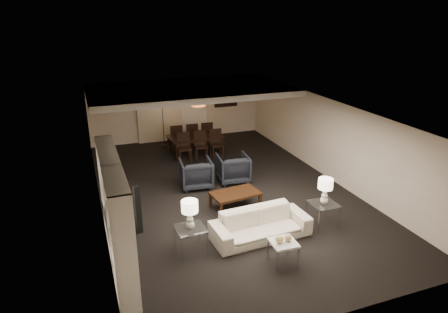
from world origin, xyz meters
name	(u,v)px	position (x,y,z in m)	size (l,w,h in m)	color
floor	(224,191)	(0.00, 0.00, 0.00)	(11.00, 11.00, 0.00)	black
ceiling	(224,109)	(0.00, 0.00, 2.50)	(7.00, 11.00, 0.02)	silver
wall_back	(177,109)	(0.00, 5.50, 1.25)	(7.00, 0.02, 2.50)	beige
wall_front	(339,256)	(0.00, -5.50, 1.25)	(7.00, 0.02, 2.50)	beige
wall_left	(97,167)	(-3.50, 0.00, 1.25)	(0.02, 11.00, 2.50)	beige
wall_right	(328,139)	(3.50, 0.00, 1.25)	(0.02, 11.00, 2.50)	beige
ceiling_soffit	(190,90)	(0.00, 3.50, 2.40)	(7.00, 4.00, 0.20)	silver
curtains	(156,113)	(-0.90, 5.42, 1.20)	(1.50, 0.12, 2.40)	beige
door	(194,113)	(0.70, 5.47, 1.05)	(0.90, 0.05, 2.10)	silver
painting	(226,98)	(2.10, 5.46, 1.55)	(0.95, 0.04, 0.65)	#142D38
media_unit	(115,214)	(-3.31, -2.60, 1.18)	(0.38, 3.40, 2.35)	white
pendant_light	(198,103)	(0.30, 3.50, 1.92)	(0.52, 0.52, 0.24)	#D8591E
sofa	(261,225)	(-0.08, -2.69, 0.34)	(2.33, 0.91, 0.68)	beige
coffee_table	(235,200)	(-0.08, -1.09, 0.23)	(1.28, 0.75, 0.46)	black
armchair_left	(196,173)	(-0.68, 0.61, 0.43)	(0.92, 0.95, 0.87)	black
armchair_right	(233,168)	(0.52, 0.61, 0.43)	(0.92, 0.95, 0.87)	black
side_table_left	(191,240)	(-1.78, -2.69, 0.30)	(0.64, 0.64, 0.60)	silver
side_table_right	(323,214)	(1.62, -2.69, 0.30)	(0.64, 0.64, 0.60)	silver
table_lamp_left	(190,215)	(-1.78, -2.69, 0.93)	(0.36, 0.36, 0.66)	beige
table_lamp_right	(325,191)	(1.62, -2.69, 0.93)	(0.36, 0.36, 0.66)	white
marble_table	(283,253)	(-0.08, -3.79, 0.27)	(0.53, 0.53, 0.53)	silver
gold_gourd_a	(279,239)	(-0.18, -3.79, 0.62)	(0.17, 0.17, 0.17)	#EBCD7C
gold_gourd_b	(288,238)	(0.02, -3.79, 0.61)	(0.15, 0.15, 0.15)	tan
television	(113,202)	(-3.28, -1.81, 1.07)	(0.15, 1.11, 0.64)	black
vase_blue	(121,238)	(-3.31, -3.51, 1.15)	(0.17, 0.17, 0.18)	#2631A8
vase_amber	(115,200)	(-3.31, -2.90, 1.64)	(0.15, 0.15, 0.16)	#BF913F
floor_speaker	(138,210)	(-2.72, -1.45, 0.61)	(0.13, 0.13, 1.22)	black
dining_table	(196,145)	(0.15, 3.42, 0.35)	(1.98, 1.10, 0.70)	black
chair_nl	(185,148)	(-0.45, 2.77, 0.52)	(0.48, 0.48, 1.03)	black
chair_nm	(201,146)	(0.15, 2.77, 0.52)	(0.48, 0.48, 1.03)	black
chair_nr	(217,144)	(0.75, 2.77, 0.52)	(0.48, 0.48, 1.03)	black
chair_fl	(176,137)	(-0.45, 4.07, 0.52)	(0.48, 0.48, 1.03)	black
chair_fm	(191,136)	(0.15, 4.07, 0.52)	(0.48, 0.48, 1.03)	black
chair_fr	(206,134)	(0.75, 4.07, 0.52)	(0.48, 0.48, 1.03)	black
floor_lamp	(163,122)	(-0.74, 4.84, 0.94)	(0.27, 0.27, 1.88)	black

